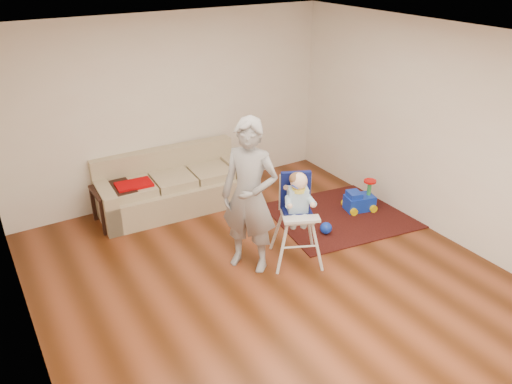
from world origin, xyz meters
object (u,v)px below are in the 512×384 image
high_chair (297,219)px  adult (250,197)px  side_table (115,206)px  ride_on_toy (360,195)px  sofa (173,182)px  toy_ball (326,228)px

high_chair → adult: 0.68m
side_table → ride_on_toy: side_table is taller
high_chair → adult: bearing=-175.0°
high_chair → sofa: bearing=134.7°
sofa → adult: (0.20, -1.84, 0.52)m
side_table → toy_ball: side_table is taller
toy_ball → adult: size_ratio=0.09×
toy_ball → adult: adult is taller
side_table → ride_on_toy: 3.47m
toy_ball → high_chair: (-0.69, -0.26, 0.47)m
side_table → adult: size_ratio=0.29×
sofa → high_chair: 2.17m
toy_ball → high_chair: 0.87m
ride_on_toy → side_table: bearing=168.6°
side_table → toy_ball: size_ratio=3.29×
ride_on_toy → high_chair: bearing=-146.1°
adult → high_chair: bearing=33.8°
sofa → side_table: size_ratio=4.09×
adult → sofa: bearing=149.7°
sofa → side_table: (-0.86, 0.01, -0.15)m
sofa → adult: 1.92m
toy_ball → adult: (-1.23, -0.07, 0.83)m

